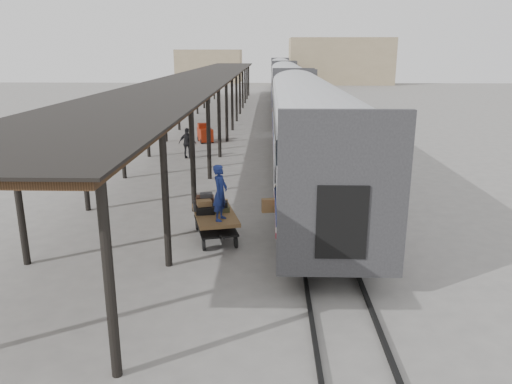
{
  "coord_description": "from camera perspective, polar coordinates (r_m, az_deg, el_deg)",
  "views": [
    {
      "loc": [
        1.5,
        -15.05,
        5.93
      ],
      "look_at": [
        1.09,
        -0.24,
        1.7
      ],
      "focal_mm": 35.0,
      "sensor_mm": 36.0,
      "label": 1
    }
  ],
  "objects": [
    {
      "name": "building_far",
      "position": [
        93.91,
        9.53,
        14.55
      ],
      "size": [
        18.0,
        10.0,
        8.0
      ],
      "primitive_type": "cube",
      "color": "tan",
      "rests_on": "ground"
    },
    {
      "name": "baggage_cart",
      "position": [
        16.22,
        -4.7,
        -3.13
      ],
      "size": [
        1.8,
        2.63,
        0.86
      ],
      "rotation": [
        0.0,
        0.0,
        0.25
      ],
      "color": "brown",
      "rests_on": "ground"
    },
    {
      "name": "porter",
      "position": [
        15.25,
        -4.11,
        -0.08
      ],
      "size": [
        0.58,
        0.73,
        1.75
      ],
      "primitive_type": "imported",
      "rotation": [
        0.0,
        0.0,
        1.29
      ],
      "color": "navy",
      "rests_on": "baggage_cart"
    },
    {
      "name": "suitcase_stack",
      "position": [
        16.42,
        -5.35,
        -1.43
      ],
      "size": [
        1.28,
        1.25,
        0.56
      ],
      "rotation": [
        0.0,
        0.0,
        0.25
      ],
      "color": "#37373A",
      "rests_on": "baggage_cart"
    },
    {
      "name": "canopy",
      "position": [
        39.4,
        -5.72,
        13.06
      ],
      "size": [
        4.9,
        64.3,
        4.15
      ],
      "color": "#422B19",
      "rests_on": "ground"
    },
    {
      "name": "luggage_tug",
      "position": [
        33.56,
        -5.84,
        6.64
      ],
      "size": [
        1.23,
        1.57,
        1.21
      ],
      "rotation": [
        0.0,
        0.0,
        0.33
      ],
      "color": "maroon",
      "rests_on": "ground"
    },
    {
      "name": "pedestrian",
      "position": [
        28.5,
        -7.83,
        5.55
      ],
      "size": [
        1.06,
        0.54,
        1.73
      ],
      "primitive_type": "imported",
      "rotation": [
        0.0,
        0.0,
        3.02
      ],
      "color": "black",
      "rests_on": "ground"
    },
    {
      "name": "ground",
      "position": [
        16.25,
        -3.85,
        -5.52
      ],
      "size": [
        160.0,
        160.0,
        0.0
      ],
      "primitive_type": "plane",
      "color": "slate",
      "rests_on": "ground"
    },
    {
      "name": "building_left",
      "position": [
        97.77,
        -5.35,
        14.15
      ],
      "size": [
        12.0,
        8.0,
        6.0
      ],
      "primitive_type": "cube",
      "color": "tan",
      "rests_on": "ground"
    },
    {
      "name": "train",
      "position": [
        48.98,
        3.63,
        12.11
      ],
      "size": [
        3.45,
        76.01,
        4.01
      ],
      "color": "silver",
      "rests_on": "ground"
    },
    {
      "name": "rails",
      "position": [
        49.43,
        3.57,
        9.08
      ],
      "size": [
        1.54,
        150.0,
        0.12
      ],
      "color": "black",
      "rests_on": "ground"
    }
  ]
}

